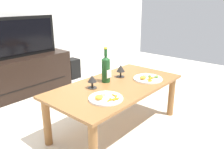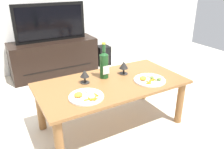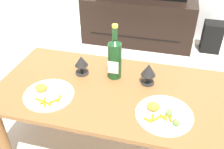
{
  "view_description": "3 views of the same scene",
  "coord_description": "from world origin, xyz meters",
  "px_view_note": "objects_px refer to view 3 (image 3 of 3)",
  "views": [
    {
      "loc": [
        -1.56,
        -1.28,
        1.23
      ],
      "look_at": [
        0.0,
        0.06,
        0.56
      ],
      "focal_mm": 35.81,
      "sensor_mm": 36.0,
      "label": 1
    },
    {
      "loc": [
        -0.94,
        -1.63,
        1.35
      ],
      "look_at": [
        0.02,
        0.02,
        0.54
      ],
      "focal_mm": 36.07,
      "sensor_mm": 36.0,
      "label": 2
    },
    {
      "loc": [
        0.3,
        -1.13,
        1.37
      ],
      "look_at": [
        -0.01,
        0.07,
        0.52
      ],
      "focal_mm": 40.14,
      "sensor_mm": 36.0,
      "label": 3
    }
  ],
  "objects_px": {
    "wine_bottle": "(115,57)",
    "dinner_plate_left": "(49,94)",
    "tv_stand": "(138,21)",
    "floor_speaker": "(212,37)",
    "goblet_left": "(81,62)",
    "goblet_right": "(149,71)",
    "dining_table": "(111,98)",
    "dinner_plate_right": "(164,114)"
  },
  "relations": [
    {
      "from": "floor_speaker",
      "to": "dining_table",
      "type": "bearing_deg",
      "value": -114.62
    },
    {
      "from": "wine_bottle",
      "to": "goblet_left",
      "type": "xyz_separation_m",
      "value": [
        -0.21,
        -0.02,
        -0.06
      ]
    },
    {
      "from": "tv_stand",
      "to": "wine_bottle",
      "type": "relative_size",
      "value": 3.58
    },
    {
      "from": "tv_stand",
      "to": "floor_speaker",
      "type": "xyz_separation_m",
      "value": [
        0.83,
        -0.01,
        -0.1
      ]
    },
    {
      "from": "dining_table",
      "to": "tv_stand",
      "type": "bearing_deg",
      "value": 93.29
    },
    {
      "from": "tv_stand",
      "to": "dinner_plate_left",
      "type": "xyz_separation_m",
      "value": [
        -0.23,
        -1.72,
        0.22
      ]
    },
    {
      "from": "dining_table",
      "to": "dinner_plate_left",
      "type": "bearing_deg",
      "value": -155.39
    },
    {
      "from": "dinner_plate_right",
      "to": "floor_speaker",
      "type": "bearing_deg",
      "value": 76.44
    },
    {
      "from": "tv_stand",
      "to": "dinner_plate_left",
      "type": "relative_size",
      "value": 4.36
    },
    {
      "from": "dining_table",
      "to": "dinner_plate_right",
      "type": "height_order",
      "value": "dinner_plate_right"
    },
    {
      "from": "tv_stand",
      "to": "dinner_plate_left",
      "type": "bearing_deg",
      "value": -97.74
    },
    {
      "from": "wine_bottle",
      "to": "goblet_left",
      "type": "distance_m",
      "value": 0.22
    },
    {
      "from": "wine_bottle",
      "to": "goblet_right",
      "type": "distance_m",
      "value": 0.22
    },
    {
      "from": "dinner_plate_right",
      "to": "goblet_left",
      "type": "bearing_deg",
      "value": 154.27
    },
    {
      "from": "floor_speaker",
      "to": "dinner_plate_left",
      "type": "xyz_separation_m",
      "value": [
        -1.06,
        -1.72,
        0.32
      ]
    },
    {
      "from": "wine_bottle",
      "to": "goblet_left",
      "type": "height_order",
      "value": "wine_bottle"
    },
    {
      "from": "floor_speaker",
      "to": "goblet_left",
      "type": "bearing_deg",
      "value": -122.69
    },
    {
      "from": "dining_table",
      "to": "tv_stand",
      "type": "height_order",
      "value": "tv_stand"
    },
    {
      "from": "floor_speaker",
      "to": "goblet_left",
      "type": "height_order",
      "value": "goblet_left"
    },
    {
      "from": "dining_table",
      "to": "goblet_right",
      "type": "height_order",
      "value": "goblet_right"
    },
    {
      "from": "tv_stand",
      "to": "wine_bottle",
      "type": "xyz_separation_m",
      "value": [
        0.08,
        -1.45,
        0.35
      ]
    },
    {
      "from": "dining_table",
      "to": "goblet_right",
      "type": "xyz_separation_m",
      "value": [
        0.2,
        0.11,
        0.16
      ]
    },
    {
      "from": "tv_stand",
      "to": "goblet_right",
      "type": "relative_size",
      "value": 9.31
    },
    {
      "from": "goblet_left",
      "to": "dinner_plate_right",
      "type": "height_order",
      "value": "goblet_left"
    },
    {
      "from": "floor_speaker",
      "to": "goblet_left",
      "type": "xyz_separation_m",
      "value": [
        -0.96,
        -1.46,
        0.39
      ]
    },
    {
      "from": "goblet_left",
      "to": "dinner_plate_left",
      "type": "bearing_deg",
      "value": -112.28
    },
    {
      "from": "tv_stand",
      "to": "goblet_left",
      "type": "distance_m",
      "value": 1.5
    },
    {
      "from": "dinner_plate_right",
      "to": "dining_table",
      "type": "bearing_deg",
      "value": 154.96
    },
    {
      "from": "floor_speaker",
      "to": "wine_bottle",
      "type": "height_order",
      "value": "wine_bottle"
    },
    {
      "from": "goblet_right",
      "to": "dinner_plate_left",
      "type": "bearing_deg",
      "value": -153.77
    },
    {
      "from": "dining_table",
      "to": "dinner_plate_left",
      "type": "distance_m",
      "value": 0.37
    },
    {
      "from": "tv_stand",
      "to": "floor_speaker",
      "type": "distance_m",
      "value": 0.83
    },
    {
      "from": "floor_speaker",
      "to": "goblet_right",
      "type": "relative_size",
      "value": 2.42
    },
    {
      "from": "goblet_right",
      "to": "dinner_plate_right",
      "type": "relative_size",
      "value": 0.45
    },
    {
      "from": "dinner_plate_left",
      "to": "dinner_plate_right",
      "type": "height_order",
      "value": "dinner_plate_left"
    },
    {
      "from": "floor_speaker",
      "to": "goblet_left",
      "type": "relative_size",
      "value": 2.59
    },
    {
      "from": "tv_stand",
      "to": "floor_speaker",
      "type": "relative_size",
      "value": 3.86
    },
    {
      "from": "wine_bottle",
      "to": "dinner_plate_left",
      "type": "height_order",
      "value": "wine_bottle"
    },
    {
      "from": "floor_speaker",
      "to": "goblet_right",
      "type": "height_order",
      "value": "goblet_right"
    },
    {
      "from": "tv_stand",
      "to": "goblet_right",
      "type": "xyz_separation_m",
      "value": [
        0.29,
        -1.47,
        0.3
      ]
    },
    {
      "from": "floor_speaker",
      "to": "dinner_plate_left",
      "type": "bearing_deg",
      "value": -121.19
    },
    {
      "from": "wine_bottle",
      "to": "dinner_plate_left",
      "type": "bearing_deg",
      "value": -138.66
    }
  ]
}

